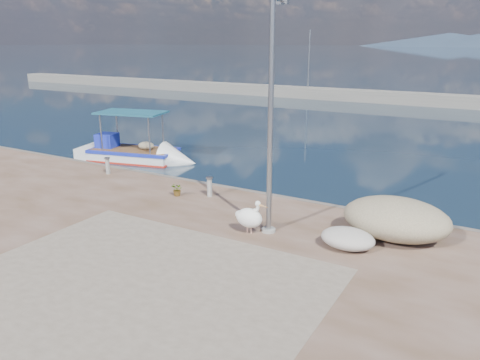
% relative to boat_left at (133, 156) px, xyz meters
% --- Properties ---
extents(ground, '(1400.00, 1400.00, 0.00)m').
position_rel_boat_left_xyz_m(ground, '(9.20, -7.97, -0.24)').
color(ground, '#162635').
rests_on(ground, ground).
extents(quay, '(44.00, 22.00, 0.50)m').
position_rel_boat_left_xyz_m(quay, '(9.20, -13.97, 0.01)').
color(quay, brown).
rests_on(quay, ground).
extents(quay_patch, '(9.00, 7.00, 0.01)m').
position_rel_boat_left_xyz_m(quay_patch, '(10.20, -10.97, 0.26)').
color(quay_patch, gray).
rests_on(quay_patch, quay).
extents(breakwater, '(120.00, 2.20, 7.50)m').
position_rel_boat_left_xyz_m(breakwater, '(9.19, 32.03, 0.36)').
color(breakwater, gray).
rests_on(breakwater, ground).
extents(boat_left, '(6.77, 3.53, 3.10)m').
position_rel_boat_left_xyz_m(boat_left, '(0.00, 0.00, 0.00)').
color(boat_left, white).
rests_on(boat_left, ground).
extents(pelican, '(1.17, 0.60, 1.13)m').
position_rel_boat_left_xyz_m(pelican, '(11.04, -6.75, 0.79)').
color(pelican, tan).
rests_on(pelican, quay).
extents(lamp_post, '(0.44, 0.96, 7.00)m').
position_rel_boat_left_xyz_m(lamp_post, '(11.49, -6.31, 3.56)').
color(lamp_post, gray).
rests_on(lamp_post, quay).
extents(bollard_near, '(0.26, 0.26, 0.78)m').
position_rel_boat_left_xyz_m(bollard_near, '(7.95, -4.36, 0.68)').
color(bollard_near, gray).
rests_on(bollard_near, quay).
extents(bollard_far, '(0.25, 0.25, 0.76)m').
position_rel_boat_left_xyz_m(bollard_far, '(2.17, -3.97, 0.67)').
color(bollard_far, gray).
rests_on(bollard_far, quay).
extents(potted_plant, '(0.54, 0.50, 0.52)m').
position_rel_boat_left_xyz_m(potted_plant, '(6.83, -4.92, 0.52)').
color(potted_plant, '#33722D').
rests_on(potted_plant, quay).
extents(net_pile_c, '(3.19, 2.28, 1.25)m').
position_rel_boat_left_xyz_m(net_pile_c, '(15.05, -4.86, 0.88)').
color(net_pile_c, '#BEB08D').
rests_on(net_pile_c, quay).
extents(net_pile_d, '(1.57, 1.18, 0.59)m').
position_rel_boat_left_xyz_m(net_pile_d, '(14.02, -6.28, 0.55)').
color(net_pile_d, beige).
rests_on(net_pile_d, quay).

